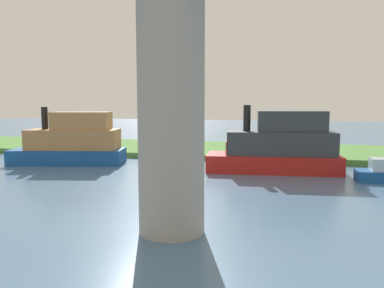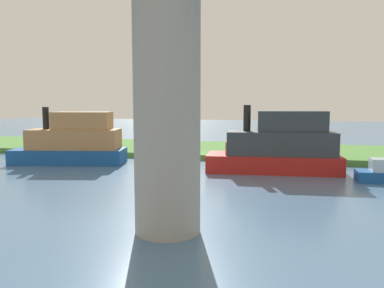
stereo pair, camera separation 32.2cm
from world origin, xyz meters
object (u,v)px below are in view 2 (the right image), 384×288
at_px(person_on_bank, 229,145).
at_px(skiff_small, 167,158).
at_px(mooring_post, 146,146).
at_px(pontoon_yellow, 278,147).
at_px(riverboat_paddlewheel, 72,143).
at_px(bridge_pylon, 167,92).

distance_m(person_on_bank, skiff_small, 6.75).
xyz_separation_m(mooring_post, pontoon_yellow, (-12.31, 5.37, 0.85)).
bearing_deg(skiff_small, pontoon_yellow, 170.85).
distance_m(riverboat_paddlewheel, pontoon_yellow, 16.67).
relative_size(mooring_post, pontoon_yellow, 0.09).
height_order(mooring_post, riverboat_paddlewheel, riverboat_paddlewheel).
distance_m(bridge_pylon, pontoon_yellow, 15.33).
xyz_separation_m(person_on_bank, mooring_post, (7.75, 1.17, -0.25)).
bearing_deg(pontoon_yellow, mooring_post, -23.57).
distance_m(skiff_small, pontoon_yellow, 9.13).
distance_m(mooring_post, pontoon_yellow, 13.46).
distance_m(mooring_post, riverboat_paddlewheel, 7.11).
height_order(bridge_pylon, skiff_small, bridge_pylon).
relative_size(bridge_pylon, riverboat_paddlewheel, 1.13).
bearing_deg(person_on_bank, skiff_small, 49.48).
distance_m(mooring_post, skiff_small, 5.21).
xyz_separation_m(bridge_pylon, riverboat_paddlewheel, (12.97, -14.23, -3.70)).
distance_m(bridge_pylon, skiff_small, 17.41).
bearing_deg(person_on_bank, riverboat_paddlewheel, 29.06).
bearing_deg(person_on_bank, mooring_post, 8.56).
bearing_deg(skiff_small, person_on_bank, -130.52).
xyz_separation_m(bridge_pylon, pontoon_yellow, (-3.70, -14.42, -3.63)).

